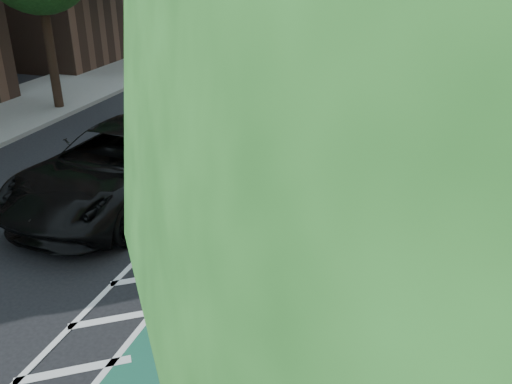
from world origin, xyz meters
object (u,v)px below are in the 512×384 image
at_px(skateboarder, 164,266).
at_px(suv_far, 182,106).
at_px(suv_near, 123,164).
at_px(barrel_a, 161,128).

height_order(skateboarder, suv_far, skateboarder).
xyz_separation_m(suv_near, suv_far, (-1.05, 5.78, -0.13)).
xyz_separation_m(suv_near, barrel_a, (-1.17, 4.33, -0.52)).
bearing_deg(barrel_a, suv_far, 85.23).
bearing_deg(skateboarder, suv_near, -73.83).
distance_m(skateboarder, suv_near, 5.34).
distance_m(suv_near, barrel_a, 4.52).
bearing_deg(suv_near, skateboarder, -46.83).
height_order(skateboarder, barrel_a, skateboarder).
relative_size(suv_near, barrel_a, 7.14).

